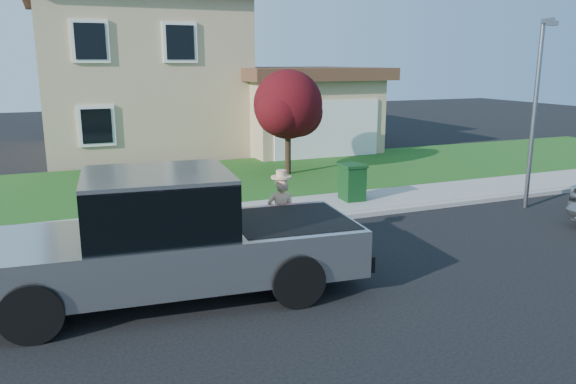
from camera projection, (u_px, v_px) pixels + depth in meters
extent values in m
plane|color=black|center=(279.00, 274.00, 10.54)|extent=(80.00, 80.00, 0.00)
cube|color=gray|center=(273.00, 225.00, 13.51)|extent=(40.00, 0.20, 0.12)
cube|color=gray|center=(257.00, 213.00, 14.49)|extent=(40.00, 2.00, 0.15)
cube|color=#124213|center=(211.00, 181.00, 18.54)|extent=(40.00, 7.00, 0.10)
cube|color=tan|center=(137.00, 78.00, 25.08)|extent=(8.00, 9.00, 6.40)
cube|color=tan|center=(297.00, 114.00, 25.20)|extent=(5.50, 6.00, 3.20)
cube|color=white|center=(327.00, 129.00, 22.56)|extent=(4.60, 0.12, 2.30)
cube|color=#4C2D1E|center=(297.00, 73.00, 24.79)|extent=(6.20, 6.80, 0.50)
cube|color=white|center=(90.00, 41.00, 19.85)|extent=(1.30, 0.10, 1.50)
cube|color=white|center=(180.00, 42.00, 21.05)|extent=(1.30, 0.10, 1.50)
cube|color=black|center=(97.00, 126.00, 20.53)|extent=(1.30, 0.10, 1.50)
cylinder|color=black|center=(32.00, 312.00, 7.93)|extent=(0.92, 0.41, 0.89)
cylinder|color=black|center=(46.00, 263.00, 9.84)|extent=(0.92, 0.41, 0.89)
cylinder|color=black|center=(297.00, 280.00, 9.09)|extent=(0.92, 0.41, 0.89)
cylinder|color=black|center=(264.00, 242.00, 11.00)|extent=(0.92, 0.41, 0.89)
cube|color=#A2A4A9|center=(171.00, 253.00, 9.42)|extent=(6.53, 2.80, 0.80)
cube|color=black|center=(158.00, 205.00, 9.18)|extent=(2.52, 2.28, 0.95)
cube|color=#A2A4A9|center=(156.00, 175.00, 9.07)|extent=(2.52, 2.28, 0.09)
cube|color=black|center=(291.00, 221.00, 9.95)|extent=(2.17, 2.07, 0.07)
cube|color=black|center=(347.00, 246.00, 10.41)|extent=(0.33, 2.12, 0.28)
cube|color=black|center=(102.00, 199.00, 10.06)|extent=(0.16, 0.26, 0.20)
imported|color=tan|center=(281.00, 215.00, 11.66)|extent=(0.68, 0.57, 1.58)
cylinder|color=#D4AC88|center=(281.00, 177.00, 11.48)|extent=(0.42, 0.42, 0.04)
cylinder|color=#D4AC88|center=(281.00, 174.00, 11.46)|extent=(0.21, 0.21, 0.15)
cylinder|color=black|center=(288.00, 150.00, 19.30)|extent=(0.20, 0.20, 1.63)
sphere|color=#490F13|center=(288.00, 104.00, 18.95)|extent=(2.34, 2.34, 2.34)
sphere|color=#490F13|center=(298.00, 112.00, 19.48)|extent=(1.73, 1.73, 1.73)
sphere|color=#490F13|center=(280.00, 112.00, 18.57)|extent=(1.63, 1.63, 1.63)
cube|color=#0F3714|center=(352.00, 183.00, 15.51)|extent=(0.59, 0.68, 0.93)
cube|color=#0F3714|center=(353.00, 165.00, 15.40)|extent=(0.65, 0.74, 0.07)
cylinder|color=slate|center=(534.00, 118.00, 14.82)|extent=(0.12, 0.12, 4.90)
cube|color=slate|center=(548.00, 21.00, 14.03)|extent=(0.31, 0.54, 0.12)
cube|color=slate|center=(552.00, 23.00, 13.81)|extent=(0.29, 0.26, 0.12)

